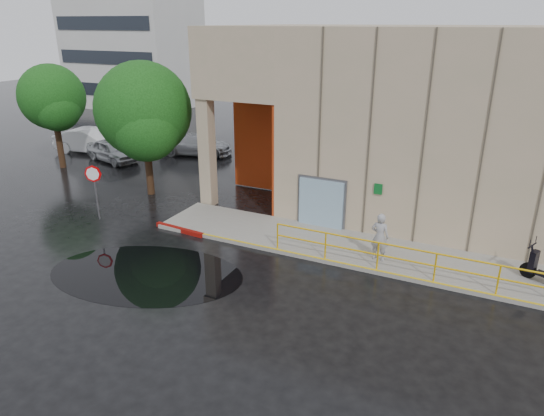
{
  "coord_description": "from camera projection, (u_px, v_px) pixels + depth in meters",
  "views": [
    {
      "loc": [
        6.47,
        -11.86,
        8.19
      ],
      "look_at": [
        -0.66,
        3.0,
        1.81
      ],
      "focal_mm": 32.0,
      "sensor_mm": 36.0,
      "label": 1
    }
  ],
  "objects": [
    {
      "name": "red_curb",
      "position": [
        180.0,
        230.0,
        20.11
      ],
      "size": [
        2.41,
        0.36,
        0.18
      ],
      "primitive_type": "cube",
      "rotation": [
        0.0,
        0.0,
        -0.08
      ],
      "color": "maroon",
      "rests_on": "ground"
    },
    {
      "name": "tree_far",
      "position": [
        53.0,
        100.0,
        27.45
      ],
      "size": [
        3.72,
        3.69,
        6.0
      ],
      "rotation": [
        0.0,
        0.0,
        0.18
      ],
      "color": "black",
      "rests_on": "ground"
    },
    {
      "name": "tree_near",
      "position": [
        144.0,
        114.0,
        22.92
      ],
      "size": [
        4.57,
        4.57,
        6.52
      ],
      "rotation": [
        0.0,
        0.0,
        -0.34
      ],
      "color": "black",
      "rests_on": "ground"
    },
    {
      "name": "car_b",
      "position": [
        91.0,
        141.0,
        31.95
      ],
      "size": [
        5.04,
        2.4,
        1.6
      ],
      "primitive_type": "imported",
      "rotation": [
        0.0,
        0.0,
        1.72
      ],
      "color": "silver",
      "rests_on": "ground"
    },
    {
      "name": "car_a",
      "position": [
        112.0,
        151.0,
        30.02
      ],
      "size": [
        4.25,
        2.56,
        1.35
      ],
      "primitive_type": "imported",
      "rotation": [
        0.0,
        0.0,
        1.31
      ],
      "color": "#A3A7AA",
      "rests_on": "ground"
    },
    {
      "name": "person",
      "position": [
        380.0,
        237.0,
        17.16
      ],
      "size": [
        0.67,
        0.46,
        1.77
      ],
      "primitive_type": "imported",
      "rotation": [
        0.0,
        0.0,
        3.08
      ],
      "color": "#A0A0A5",
      "rests_on": "sidewalk"
    },
    {
      "name": "stop_sign",
      "position": [
        94.0,
        180.0,
        20.78
      ],
      "size": [
        0.7,
        0.31,
        2.46
      ],
      "rotation": [
        0.0,
        0.0,
        -0.02
      ],
      "color": "slate",
      "rests_on": "ground"
    },
    {
      "name": "building",
      "position": [
        469.0,
        118.0,
        21.2
      ],
      "size": [
        20.0,
        10.17,
        8.0
      ],
      "color": "tan",
      "rests_on": "ground"
    },
    {
      "name": "car_c",
      "position": [
        195.0,
        144.0,
        31.48
      ],
      "size": [
        5.12,
        3.13,
        1.39
      ],
      "primitive_type": "imported",
      "rotation": [
        0.0,
        0.0,
        1.84
      ],
      "color": "#A6A8AD",
      "rests_on": "ground"
    },
    {
      "name": "distant_building",
      "position": [
        131.0,
        28.0,
        47.64
      ],
      "size": [
        12.0,
        8.08,
        15.0
      ],
      "color": "beige",
      "rests_on": "ground"
    },
    {
      "name": "sidewalk",
      "position": [
        405.0,
        259.0,
        17.68
      ],
      "size": [
        20.0,
        3.0,
        0.15
      ],
      "primitive_type": "cube",
      "color": "gray",
      "rests_on": "ground"
    },
    {
      "name": "puddle",
      "position": [
        146.0,
        273.0,
        16.8
      ],
      "size": [
        7.68,
        5.72,
        0.01
      ],
      "primitive_type": "cube",
      "rotation": [
        0.0,
        0.0,
        0.23
      ],
      "color": "black",
      "rests_on": "ground"
    },
    {
      "name": "ground",
      "position": [
        250.0,
        294.0,
        15.53
      ],
      "size": [
        120.0,
        120.0,
        0.0
      ],
      "primitive_type": "plane",
      "color": "black",
      "rests_on": "ground"
    },
    {
      "name": "guardrail",
      "position": [
        406.0,
        261.0,
        16.23
      ],
      "size": [
        9.56,
        0.06,
        1.03
      ],
      "color": "yellow",
      "rests_on": "sidewalk"
    }
  ]
}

